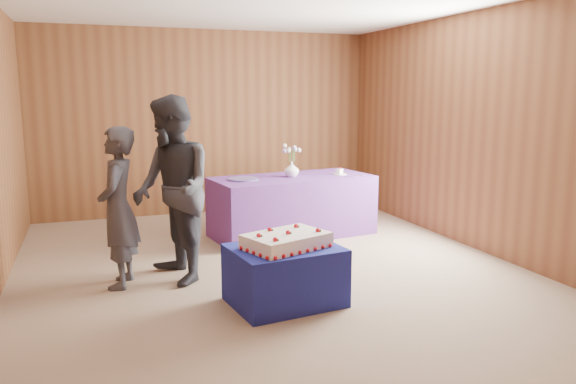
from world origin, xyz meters
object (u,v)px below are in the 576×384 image
guest_left (118,208)px  sheet_cake (286,241)px  serving_table (292,206)px  vase (292,169)px  cake_table (285,275)px  guest_right (172,190)px

guest_left → sheet_cake: bearing=67.4°
serving_table → vase: 0.47m
serving_table → guest_left: size_ratio=1.34×
cake_table → guest_right: bearing=124.3°
cake_table → guest_right: (-0.80, 0.91, 0.64)m
cake_table → serving_table: bearing=61.3°
guest_left → guest_right: bearing=100.3°
cake_table → guest_right: guest_right is taller
vase → guest_right: size_ratio=0.11×
sheet_cake → guest_right: guest_right is taller
cake_table → vase: 2.43m
serving_table → guest_right: size_ratio=1.12×
sheet_cake → vase: bearing=49.2°
guest_left → guest_right: size_ratio=0.84×
cake_table → guest_right: size_ratio=0.51×
serving_table → sheet_cake: bearing=-118.7°
serving_table → vase: vase is taller
cake_table → guest_right: 1.37m
cake_table → vase: bearing=61.4°
guest_right → guest_left: bearing=-104.6°
cake_table → serving_table: serving_table is taller
vase → guest_left: guest_left is taller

